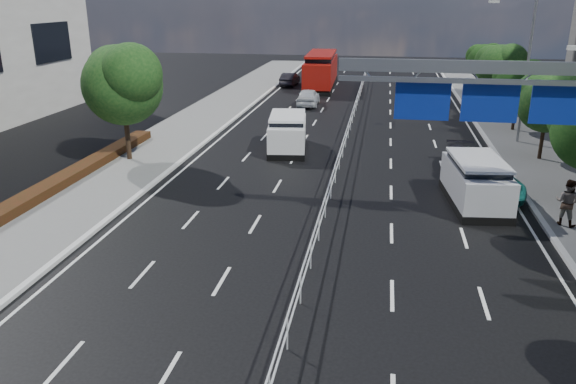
# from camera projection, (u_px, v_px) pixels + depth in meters

# --- Properties ---
(median_fence) EXTENTS (0.05, 85.00, 1.02)m
(median_fence) POSITION_uv_depth(u_px,v_px,m) (345.00, 142.00, 34.35)
(median_fence) COLOR silver
(median_fence) RESTS_ON ground
(overhead_gantry) EXTENTS (10.24, 0.38, 7.45)m
(overhead_gantry) POSITION_uv_depth(u_px,v_px,m) (513.00, 96.00, 20.02)
(overhead_gantry) COLOR gray
(overhead_gantry) RESTS_ON ground
(streetlight_far) EXTENTS (2.78, 2.40, 9.00)m
(streetlight_far) POSITION_uv_depth(u_px,v_px,m) (523.00, 61.00, 34.39)
(streetlight_far) COLOR gray
(streetlight_far) RESTS_ON ground
(near_tree_back) EXTENTS (4.84, 4.51, 6.69)m
(near_tree_back) POSITION_uv_depth(u_px,v_px,m) (123.00, 80.00, 30.68)
(near_tree_back) COLOR black
(near_tree_back) RESTS_ON ground
(far_tree_e) EXTENTS (3.63, 3.38, 5.13)m
(far_tree_e) POSITION_uv_depth(u_px,v_px,m) (549.00, 99.00, 31.08)
(far_tree_e) COLOR black
(far_tree_e) RESTS_ON ground
(far_tree_f) EXTENTS (3.52, 3.28, 5.02)m
(far_tree_f) POSITION_uv_depth(u_px,v_px,m) (520.00, 81.00, 38.07)
(far_tree_f) COLOR black
(far_tree_f) RESTS_ON ground
(far_tree_g) EXTENTS (3.96, 3.69, 5.45)m
(far_tree_g) POSITION_uv_depth(u_px,v_px,m) (500.00, 65.00, 44.96)
(far_tree_g) COLOR black
(far_tree_g) RESTS_ON ground
(far_tree_h) EXTENTS (3.41, 3.18, 4.91)m
(far_tree_h) POSITION_uv_depth(u_px,v_px,m) (485.00, 59.00, 52.05)
(far_tree_h) COLOR black
(far_tree_h) RESTS_ON ground
(white_minivan) EXTENTS (2.81, 5.31, 2.20)m
(white_minivan) POSITION_uv_depth(u_px,v_px,m) (288.00, 133.00, 34.21)
(white_minivan) COLOR black
(white_minivan) RESTS_ON ground
(red_bus) EXTENTS (3.16, 11.76, 3.49)m
(red_bus) POSITION_uv_depth(u_px,v_px,m) (321.00, 69.00, 57.71)
(red_bus) COLOR black
(red_bus) RESTS_ON ground
(near_car_silver) EXTENTS (1.86, 4.38, 1.48)m
(near_car_silver) POSITION_uv_depth(u_px,v_px,m) (308.00, 97.00, 48.24)
(near_car_silver) COLOR silver
(near_car_silver) RESTS_ON ground
(near_car_dark) EXTENTS (1.61, 4.10, 1.33)m
(near_car_dark) POSITION_uv_depth(u_px,v_px,m) (290.00, 79.00, 59.11)
(near_car_dark) COLOR black
(near_car_dark) RESTS_ON ground
(silver_minivan) EXTENTS (2.71, 5.38, 2.15)m
(silver_minivan) POSITION_uv_depth(u_px,v_px,m) (476.00, 182.00, 25.23)
(silver_minivan) COLOR black
(silver_minivan) RESTS_ON ground
(parked_car_teal) EXTENTS (3.22, 5.93, 1.58)m
(parked_car_teal) POSITION_uv_depth(u_px,v_px,m) (485.00, 177.00, 26.82)
(parked_car_teal) COLOR #176A69
(parked_car_teal) RESTS_ON ground
(parked_car_dark) EXTENTS (2.01, 4.48, 1.27)m
(parked_car_dark) POSITION_uv_depth(u_px,v_px,m) (462.00, 161.00, 30.02)
(parked_car_dark) COLOR black
(parked_car_dark) RESTS_ON ground
(pedestrian_b) EXTENTS (1.19, 1.13, 1.93)m
(pedestrian_b) POSITION_uv_depth(u_px,v_px,m) (567.00, 202.00, 22.62)
(pedestrian_b) COLOR gray
(pedestrian_b) RESTS_ON sidewalk_far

